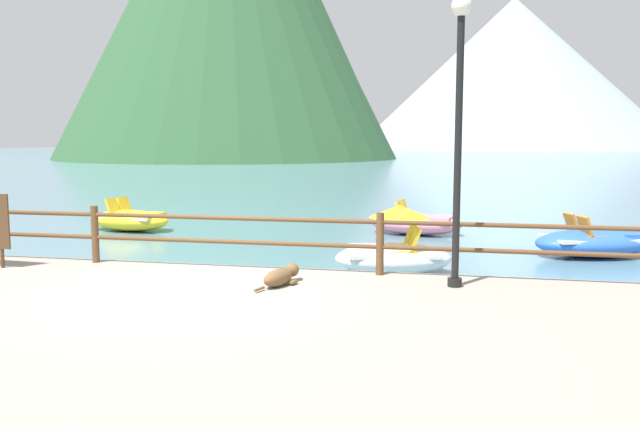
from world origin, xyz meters
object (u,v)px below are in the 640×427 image
Objects in this scene: dog_resting at (281,276)px; pedal_boat_1 at (394,251)px; pedal_boat_2 at (416,223)px; pedal_boat_3 at (594,242)px; pedal_boat_0 at (130,220)px; lamp_post at (459,114)px.

dog_resting is 3.23m from pedal_boat_1.
pedal_boat_3 reaches higher than pedal_boat_2.
dog_resting is at bearing -133.26° from pedal_boat_3.
dog_resting is 9.32m from pedal_boat_0.
pedal_boat_0 reaches higher than dog_resting.
pedal_boat_2 is at bearing 6.84° from pedal_boat_0.
dog_resting is (-2.41, -0.41, -2.27)m from lamp_post.
pedal_boat_3 is (3.85, -2.34, 0.01)m from pedal_boat_2.
dog_resting is at bearing -114.02° from pedal_boat_1.
lamp_post is 3.64m from pedal_boat_1.
dog_resting is 0.37× the size of pedal_boat_3.
lamp_post is 1.60× the size of pedal_boat_0.
lamp_post reaches higher than pedal_boat_0.
dog_resting is 7.69m from pedal_boat_3.
dog_resting is 0.45× the size of pedal_boat_1.
pedal_boat_2 is at bearing 88.78° from pedal_boat_1.
pedal_boat_3 is (3.95, 2.65, -0.12)m from pedal_boat_1.
pedal_boat_0 is 8.47m from pedal_boat_1.
pedal_boat_1 is at bearing -91.22° from pedal_boat_2.
pedal_boat_0 is 11.46m from pedal_boat_3.
lamp_post is at bearing 9.74° from dog_resting.
lamp_post is 6.42m from pedal_boat_3.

